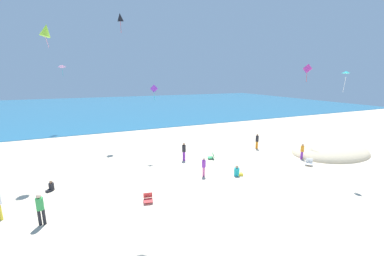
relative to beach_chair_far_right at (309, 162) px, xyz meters
The scene contains 19 objects.
ground_plane 10.87m from the beach_chair_far_right, 161.35° to the left, with size 120.00×120.00×0.00m, color beige.
ocean_water 49.48m from the beach_chair_far_right, 102.01° to the left, with size 120.00×60.00×0.05m, color #236084.
dune_mound 4.84m from the beach_chair_far_right, 17.99° to the left, with size 7.95×5.57×2.25m, color beige.
beach_chair_far_right is the anchor object (origin of this frame).
beach_chair_far_left 13.36m from the beach_chair_far_right, behind, with size 0.62×0.71×0.52m.
beach_chair_mid_beach 7.96m from the beach_chair_far_right, 146.01° to the left, with size 0.67×0.63×0.57m.
person_0 5.42m from the beach_chair_far_right, 101.28° to the left, with size 0.32×0.32×1.53m.
person_1 19.00m from the beach_chair_far_right, 169.90° to the left, with size 0.55×0.57×0.66m.
person_2 9.00m from the beach_chair_far_right, behind, with size 0.40×0.40×1.41m.
person_3 6.60m from the beach_chair_far_right, behind, with size 0.70×0.49×0.81m.
person_5 10.34m from the beach_chair_far_right, 150.65° to the left, with size 0.38×0.38×1.59m.
person_6 18.56m from the beach_chair_far_right, behind, with size 0.35×0.35×1.64m.
person_8 1.52m from the beach_chair_far_right, 64.44° to the left, with size 0.32×0.32×1.40m.
kite_magenta 8.86m from the beach_chair_far_right, 50.98° to the left, with size 0.28×0.86×1.65m.
kite_lime 21.83m from the beach_chair_far_right, 160.34° to the left, with size 0.86×0.71×1.58m.
kite_teal 7.36m from the beach_chair_far_right, 91.35° to the right, with size 0.35×0.44×1.45m.
kite_black 22.29m from the beach_chair_far_right, 133.43° to the left, with size 0.92×0.99×1.94m.
kite_purple 14.27m from the beach_chair_far_right, 146.57° to the left, with size 0.65×0.29×1.35m.
kite_pink 30.51m from the beach_chair_far_right, 130.66° to the left, with size 0.86×0.75×1.54m.
Camera 1 is at (-5.48, -5.94, 6.98)m, focal length 21.45 mm.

